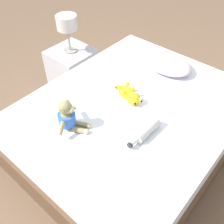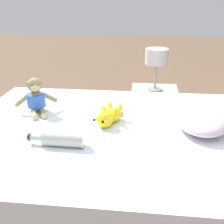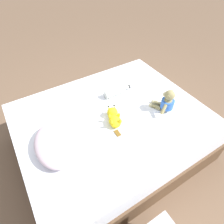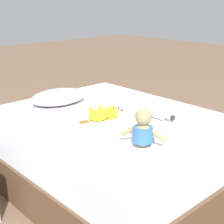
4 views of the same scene
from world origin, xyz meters
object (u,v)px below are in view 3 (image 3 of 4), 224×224
object	(u,v)px
pillow	(55,144)
plush_monkey	(167,102)
plush_yellow_creature	(114,117)
glass_bottle	(115,92)
bed	(112,133)

from	to	relation	value
pillow	plush_monkey	size ratio (longest dim) A/B	1.87
plush_yellow_creature	glass_bottle	size ratio (longest dim) A/B	1.05
bed	pillow	size ratio (longest dim) A/B	3.56
glass_bottle	pillow	bearing A→B (deg)	113.00
bed	plush_monkey	size ratio (longest dim) A/B	6.66
glass_bottle	plush_yellow_creature	bearing A→B (deg)	145.94
plush_yellow_creature	glass_bottle	world-z (taller)	plush_yellow_creature
plush_monkey	plush_yellow_creature	distance (m)	0.53
bed	plush_monkey	distance (m)	0.64
bed	plush_monkey	xyz separation A→B (m)	(-0.20, -0.49, 0.36)
bed	pillow	distance (m)	0.67
pillow	plush_yellow_creature	world-z (taller)	pillow
pillow	plush_yellow_creature	xyz separation A→B (m)	(0.01, -0.56, -0.01)
plush_yellow_creature	glass_bottle	distance (m)	0.38
plush_yellow_creature	glass_bottle	xyz separation A→B (m)	(0.31, -0.21, -0.01)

